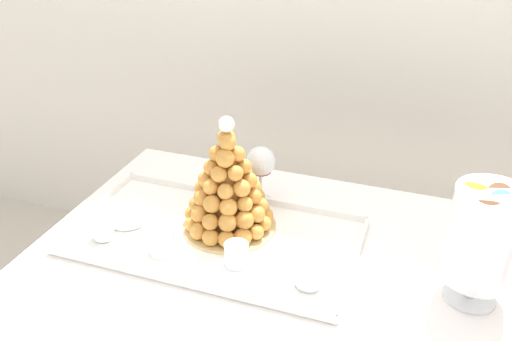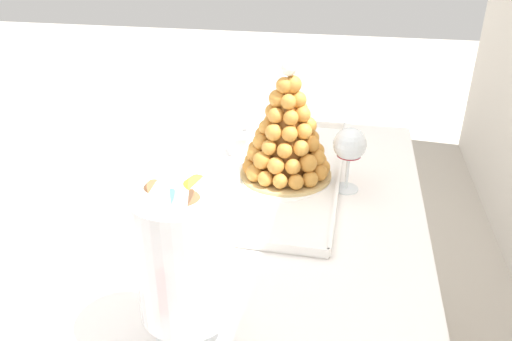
{
  "view_description": "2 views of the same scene",
  "coord_description": "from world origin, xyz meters",
  "px_view_note": "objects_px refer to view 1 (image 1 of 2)",
  "views": [
    {
      "loc": [
        0.18,
        -0.93,
        1.52
      ],
      "look_at": [
        -0.16,
        0.04,
        0.96
      ],
      "focal_mm": 37.99,
      "sensor_mm": 36.0,
      "label": 1
    },
    {
      "loc": [
        0.83,
        0.23,
        1.32
      ],
      "look_at": [
        -0.09,
        0.04,
        0.85
      ],
      "focal_mm": 34.04,
      "sensor_mm": 36.0,
      "label": 2
    }
  ],
  "objects_px": {
    "dessert_cup_centre": "(236,255)",
    "wine_glass": "(261,163)",
    "macaron_goblet": "(483,237)",
    "croquembouche": "(228,187)",
    "dessert_cup_mid_right": "(309,274)",
    "dessert_cup_left": "(103,228)",
    "serving_tray": "(215,237)",
    "dessert_cup_mid_left": "(162,243)",
    "creme_brulee_ramekin": "(127,215)"
  },
  "relations": [
    {
      "from": "dessert_cup_centre",
      "to": "wine_glass",
      "type": "relative_size",
      "value": 0.35
    },
    {
      "from": "dessert_cup_left",
      "to": "macaron_goblet",
      "type": "height_order",
      "value": "macaron_goblet"
    },
    {
      "from": "dessert_cup_centre",
      "to": "wine_glass",
      "type": "bearing_deg",
      "value": 98.27
    },
    {
      "from": "macaron_goblet",
      "to": "wine_glass",
      "type": "relative_size",
      "value": 1.71
    },
    {
      "from": "wine_glass",
      "to": "dessert_cup_centre",
      "type": "bearing_deg",
      "value": -81.73
    },
    {
      "from": "serving_tray",
      "to": "croquembouche",
      "type": "distance_m",
      "value": 0.13
    },
    {
      "from": "dessert_cup_centre",
      "to": "macaron_goblet",
      "type": "distance_m",
      "value": 0.51
    },
    {
      "from": "dessert_cup_left",
      "to": "dessert_cup_mid_left",
      "type": "height_order",
      "value": "dessert_cup_mid_left"
    },
    {
      "from": "croquembouche",
      "to": "dessert_cup_centre",
      "type": "height_order",
      "value": "croquembouche"
    },
    {
      "from": "dessert_cup_mid_left",
      "to": "creme_brulee_ramekin",
      "type": "bearing_deg",
      "value": 148.29
    },
    {
      "from": "macaron_goblet",
      "to": "dessert_cup_mid_right",
      "type": "bearing_deg",
      "value": -166.28
    },
    {
      "from": "serving_tray",
      "to": "dessert_cup_mid_left",
      "type": "xyz_separation_m",
      "value": [
        -0.09,
        -0.1,
        0.03
      ]
    },
    {
      "from": "creme_brulee_ramekin",
      "to": "macaron_goblet",
      "type": "relative_size",
      "value": 0.38
    },
    {
      "from": "dessert_cup_left",
      "to": "croquembouche",
      "type": "bearing_deg",
      "value": 27.52
    },
    {
      "from": "dessert_cup_mid_left",
      "to": "macaron_goblet",
      "type": "bearing_deg",
      "value": 7.15
    },
    {
      "from": "dessert_cup_left",
      "to": "creme_brulee_ramekin",
      "type": "height_order",
      "value": "dessert_cup_left"
    },
    {
      "from": "dessert_cup_left",
      "to": "macaron_goblet",
      "type": "relative_size",
      "value": 0.19
    },
    {
      "from": "macaron_goblet",
      "to": "wine_glass",
      "type": "xyz_separation_m",
      "value": [
        -0.53,
        0.21,
        -0.04
      ]
    },
    {
      "from": "macaron_goblet",
      "to": "serving_tray",
      "type": "bearing_deg",
      "value": 178.71
    },
    {
      "from": "wine_glass",
      "to": "creme_brulee_ramekin",
      "type": "bearing_deg",
      "value": -143.51
    },
    {
      "from": "dessert_cup_left",
      "to": "wine_glass",
      "type": "bearing_deg",
      "value": 44.57
    },
    {
      "from": "dessert_cup_left",
      "to": "dessert_cup_mid_left",
      "type": "bearing_deg",
      "value": -2.38
    },
    {
      "from": "serving_tray",
      "to": "croquembouche",
      "type": "relative_size",
      "value": 2.32
    },
    {
      "from": "macaron_goblet",
      "to": "dessert_cup_centre",
      "type": "bearing_deg",
      "value": -172.2
    },
    {
      "from": "serving_tray",
      "to": "macaron_goblet",
      "type": "bearing_deg",
      "value": -1.29
    },
    {
      "from": "serving_tray",
      "to": "creme_brulee_ramekin",
      "type": "relative_size",
      "value": 6.64
    },
    {
      "from": "dessert_cup_left",
      "to": "dessert_cup_mid_left",
      "type": "xyz_separation_m",
      "value": [
        0.16,
        -0.01,
        0.0
      ]
    },
    {
      "from": "croquembouche",
      "to": "macaron_goblet",
      "type": "bearing_deg",
      "value": -6.36
    },
    {
      "from": "dessert_cup_centre",
      "to": "serving_tray",
      "type": "bearing_deg",
      "value": 137.73
    },
    {
      "from": "serving_tray",
      "to": "dessert_cup_centre",
      "type": "height_order",
      "value": "dessert_cup_centre"
    },
    {
      "from": "croquembouche",
      "to": "dessert_cup_mid_right",
      "type": "xyz_separation_m",
      "value": [
        0.24,
        -0.14,
        -0.09
      ]
    },
    {
      "from": "creme_brulee_ramekin",
      "to": "dessert_cup_centre",
      "type": "bearing_deg",
      "value": -12.97
    },
    {
      "from": "serving_tray",
      "to": "dessert_cup_mid_left",
      "type": "height_order",
      "value": "dessert_cup_mid_left"
    },
    {
      "from": "dessert_cup_left",
      "to": "serving_tray",
      "type": "bearing_deg",
      "value": 19.8
    },
    {
      "from": "wine_glass",
      "to": "macaron_goblet",
      "type": "bearing_deg",
      "value": -22.06
    },
    {
      "from": "serving_tray",
      "to": "dessert_cup_left",
      "type": "distance_m",
      "value": 0.26
    },
    {
      "from": "croquembouche",
      "to": "dessert_cup_mid_right",
      "type": "bearing_deg",
      "value": -30.66
    },
    {
      "from": "croquembouche",
      "to": "dessert_cup_left",
      "type": "height_order",
      "value": "croquembouche"
    },
    {
      "from": "dessert_cup_mid_left",
      "to": "creme_brulee_ramekin",
      "type": "relative_size",
      "value": 0.6
    },
    {
      "from": "dessert_cup_left",
      "to": "creme_brulee_ramekin",
      "type": "distance_m",
      "value": 0.09
    },
    {
      "from": "serving_tray",
      "to": "dessert_cup_left",
      "type": "height_order",
      "value": "dessert_cup_left"
    },
    {
      "from": "serving_tray",
      "to": "dessert_cup_mid_right",
      "type": "relative_size",
      "value": 11.95
    },
    {
      "from": "croquembouche",
      "to": "wine_glass",
      "type": "relative_size",
      "value": 1.85
    },
    {
      "from": "dessert_cup_mid_right",
      "to": "creme_brulee_ramekin",
      "type": "relative_size",
      "value": 0.56
    },
    {
      "from": "serving_tray",
      "to": "wine_glass",
      "type": "xyz_separation_m",
      "value": [
        0.05,
        0.2,
        0.11
      ]
    },
    {
      "from": "serving_tray",
      "to": "dessert_cup_mid_left",
      "type": "bearing_deg",
      "value": -132.19
    },
    {
      "from": "macaron_goblet",
      "to": "wine_glass",
      "type": "bearing_deg",
      "value": 157.94
    },
    {
      "from": "serving_tray",
      "to": "dessert_cup_left",
      "type": "xyz_separation_m",
      "value": [
        -0.25,
        -0.09,
        0.03
      ]
    },
    {
      "from": "dessert_cup_mid_right",
      "to": "wine_glass",
      "type": "xyz_separation_m",
      "value": [
        -0.21,
        0.29,
        0.08
      ]
    },
    {
      "from": "dessert_cup_mid_left",
      "to": "dessert_cup_mid_right",
      "type": "distance_m",
      "value": 0.34
    }
  ]
}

